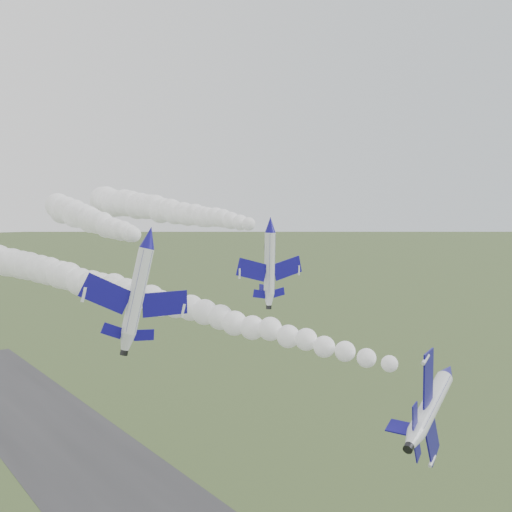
% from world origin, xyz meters
% --- Properties ---
extents(jet_lead, '(6.25, 13.64, 11.08)m').
position_xyz_m(jet_lead, '(11.54, -5.32, 31.20)').
color(jet_lead, silver).
extents(smoke_trail_jet_lead, '(30.31, 76.43, 5.13)m').
position_xyz_m(smoke_trail_jet_lead, '(-1.19, 35.90, 34.75)').
color(smoke_trail_jet_lead, white).
extents(jet_pair_left, '(11.64, 14.09, 4.18)m').
position_xyz_m(jet_pair_left, '(-9.51, 17.64, 44.44)').
color(jet_pair_left, silver).
extents(smoke_trail_jet_pair_left, '(16.78, 62.52, 5.12)m').
position_xyz_m(smoke_trail_jet_pair_left, '(-3.08, 52.09, 45.87)').
color(smoke_trail_jet_pair_left, white).
extents(jet_pair_right, '(9.94, 11.86, 2.92)m').
position_xyz_m(jet_pair_right, '(7.94, 18.36, 45.40)').
color(jet_pair_right, silver).
extents(smoke_trail_jet_pair_right, '(11.10, 64.76, 5.82)m').
position_xyz_m(smoke_trail_jet_pair_right, '(10.54, 52.87, 47.11)').
color(smoke_trail_jet_pair_right, white).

